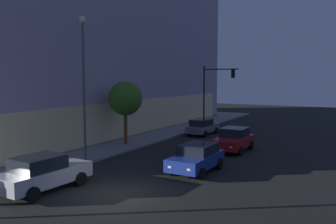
{
  "coord_description": "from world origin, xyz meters",
  "views": [
    {
      "loc": [
        -13.24,
        -10.13,
        5.51
      ],
      "look_at": [
        8.89,
        2.16,
        3.09
      ],
      "focal_mm": 38.2,
      "sensor_mm": 36.0,
      "label": 1
    }
  ],
  "objects": [
    {
      "name": "car_blue",
      "position": [
        5.62,
        -1.58,
        0.85
      ],
      "size": [
        4.3,
        2.19,
        1.62
      ],
      "color": "navy",
      "rests_on": "ground"
    },
    {
      "name": "ground_plane",
      "position": [
        0.0,
        0.0,
        0.0
      ],
      "size": [
        120.0,
        120.0,
        0.0
      ],
      "primitive_type": "plane",
      "color": "black"
    },
    {
      "name": "car_silver",
      "position": [
        -1.27,
        3.52,
        0.89
      ],
      "size": [
        4.77,
        2.34,
        1.76
      ],
      "color": "#B7BABF",
      "rests_on": "ground"
    },
    {
      "name": "street_lamp_sidewalk",
      "position": [
        4.33,
        5.85,
        5.85
      ],
      "size": [
        0.44,
        0.44,
        9.27
      ],
      "color": "#535353",
      "rests_on": "sidewalk_corner"
    },
    {
      "name": "traffic_light_far_corner",
      "position": [
        23.89,
        4.65,
        4.6
      ],
      "size": [
        0.38,
        4.11,
        6.68
      ],
      "color": "black",
      "rests_on": "sidewalk_corner"
    },
    {
      "name": "sidewalk_tree",
      "position": [
        10.32,
        6.9,
        3.83
      ],
      "size": [
        2.77,
        2.77,
        5.09
      ],
      "color": "brown",
      "rests_on": "sidewalk_corner"
    },
    {
      "name": "car_grey",
      "position": [
        18.46,
        3.65,
        0.79
      ],
      "size": [
        4.24,
        2.05,
        1.54
      ],
      "color": "slate",
      "rests_on": "ground"
    },
    {
      "name": "modern_building",
      "position": [
        16.63,
        20.3,
        9.44
      ],
      "size": [
        38.55,
        23.34,
        19.01
      ],
      "color": "#4C4C51",
      "rests_on": "ground"
    },
    {
      "name": "car_red",
      "position": [
        12.5,
        -1.51,
        0.88
      ],
      "size": [
        4.3,
        2.26,
        1.74
      ],
      "color": "maroon",
      "rests_on": "ground"
    }
  ]
}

